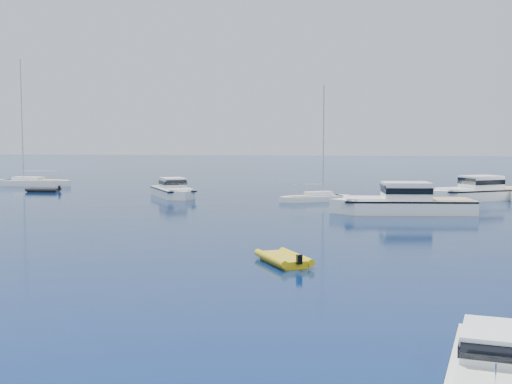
% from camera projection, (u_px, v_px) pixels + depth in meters
% --- Properties ---
extents(ground, '(400.00, 400.00, 0.00)m').
position_uv_depth(ground, '(259.00, 320.00, 22.71)').
color(ground, navy).
rests_on(ground, ground).
extents(motor_cruiser_centre, '(12.79, 5.05, 3.27)m').
position_uv_depth(motor_cruiser_centre, '(403.00, 213.00, 54.47)').
color(motor_cruiser_centre, white).
rests_on(motor_cruiser_centre, ground).
extents(motor_cruiser_distant, '(11.98, 8.84, 3.08)m').
position_uv_depth(motor_cruiser_distant, '(479.00, 200.00, 66.08)').
color(motor_cruiser_distant, white).
rests_on(motor_cruiser_distant, ground).
extents(motor_cruiser_horizon, '(7.31, 9.91, 2.54)m').
position_uv_depth(motor_cruiser_horizon, '(173.00, 197.00, 69.37)').
color(motor_cruiser_horizon, white).
rests_on(motor_cruiser_horizon, ground).
extents(sailboat_centre, '(8.00, 5.50, 11.68)m').
position_uv_depth(sailboat_centre, '(316.00, 201.00, 64.73)').
color(sailboat_centre, white).
rests_on(sailboat_centre, ground).
extents(sailboat_far_l, '(11.49, 3.69, 16.64)m').
position_uv_depth(sailboat_far_l, '(32.00, 186.00, 85.03)').
color(sailboat_far_l, white).
rests_on(sailboat_far_l, ground).
extents(tender_yellow, '(3.65, 4.36, 0.95)m').
position_uv_depth(tender_yellow, '(283.00, 263.00, 33.01)').
color(tender_yellow, gold).
rests_on(tender_yellow, ground).
extents(tender_grey_far, '(3.86, 2.19, 0.95)m').
position_uv_depth(tender_grey_far, '(43.00, 192.00, 75.57)').
color(tender_grey_far, black).
rests_on(tender_grey_far, ground).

